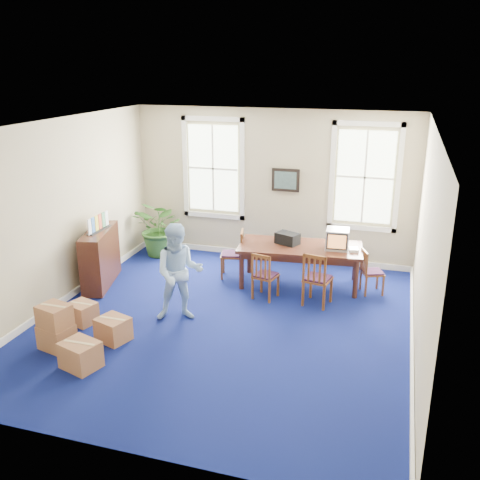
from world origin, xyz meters
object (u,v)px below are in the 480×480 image
(conference_table, at_px, (300,265))
(man, at_px, (179,273))
(potted_plant, at_px, (161,228))
(credenza, at_px, (100,258))
(cardboard_boxes, at_px, (70,325))
(crt_tv, at_px, (337,239))
(chair_near_left, at_px, (266,275))

(conference_table, height_order, man, man)
(man, bearing_deg, potted_plant, 98.90)
(conference_table, relative_size, credenza, 1.68)
(credenza, height_order, cardboard_boxes, credenza)
(conference_table, bearing_deg, credenza, -169.02)
(crt_tv, xyz_separation_m, man, (-2.30, -2.06, -0.15))
(conference_table, relative_size, chair_near_left, 2.60)
(conference_table, bearing_deg, crt_tv, -1.42)
(crt_tv, height_order, man, man)
(conference_table, distance_m, man, 2.61)
(chair_near_left, height_order, credenza, credenza)
(conference_table, xyz_separation_m, chair_near_left, (-0.47, -0.78, 0.05))
(crt_tv, relative_size, man, 0.27)
(conference_table, relative_size, crt_tv, 5.10)
(crt_tv, height_order, potted_plant, potted_plant)
(chair_near_left, distance_m, cardboard_boxes, 3.48)
(chair_near_left, height_order, potted_plant, potted_plant)
(man, height_order, cardboard_boxes, man)
(credenza, height_order, potted_plant, potted_plant)
(man, bearing_deg, conference_table, 29.72)
(potted_plant, xyz_separation_m, cardboard_boxes, (0.39, -4.08, -0.27))
(conference_table, xyz_separation_m, credenza, (-3.64, -1.10, 0.15))
(chair_near_left, bearing_deg, cardboard_boxes, 60.74)
(potted_plant, height_order, cardboard_boxes, potted_plant)
(man, relative_size, credenza, 1.20)
(conference_table, height_order, chair_near_left, chair_near_left)
(crt_tv, bearing_deg, conference_table, -179.83)
(crt_tv, relative_size, cardboard_boxes, 0.35)
(crt_tv, distance_m, potted_plant, 3.97)
(potted_plant, distance_m, cardboard_boxes, 4.10)
(crt_tv, bearing_deg, potted_plant, 165.91)
(man, distance_m, cardboard_boxes, 1.86)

